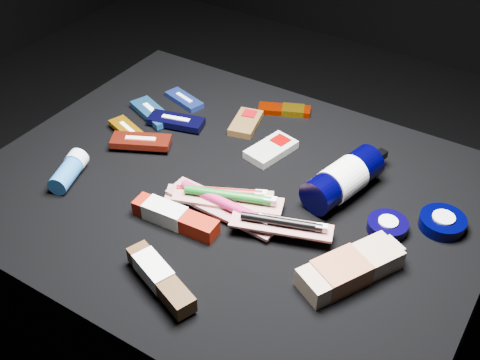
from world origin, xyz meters
The scene contains 21 objects.
ground centered at (0.00, 0.00, 0.00)m, with size 3.00×3.00×0.00m, color black.
cloth_table centered at (0.00, 0.00, 0.20)m, with size 0.98×0.78×0.40m, color black.
luna_bar_0 centered at (-0.27, 0.21, 0.41)m, with size 0.11×0.07×0.01m.
luna_bar_1 centered at (-0.29, 0.12, 0.41)m, with size 0.13×0.09×0.02m.
luna_bar_2 centered at (-0.22, 0.12, 0.41)m, with size 0.13×0.08×0.02m.
luna_bar_3 centered at (-0.29, 0.03, 0.41)m, with size 0.11×0.07×0.01m.
luna_bar_4 centered at (-0.24, 0.01, 0.42)m, with size 0.13×0.10×0.02m.
clif_bar_0 centered at (-0.09, 0.21, 0.41)m, with size 0.08×0.11×0.02m.
clif_bar_1 centered at (0.01, 0.15, 0.41)m, with size 0.08×0.12×0.02m.
power_bar centered at (-0.04, 0.30, 0.41)m, with size 0.13×0.08×0.01m.
lotion_bottle centered at (0.19, 0.10, 0.44)m, with size 0.11×0.23×0.07m.
cream_tin_upper centered at (0.39, 0.11, 0.41)m, with size 0.08×0.08×0.03m.
cream_tin_lower centered at (0.31, 0.05, 0.41)m, with size 0.07×0.07×0.02m.
bodywash_bottle centered at (0.29, -0.09, 0.42)m, with size 0.14×0.19×0.04m.
deodorant_stick centered at (-0.29, -0.15, 0.42)m, with size 0.07×0.11×0.04m.
toothbrush_pack_0 centered at (0.00, -0.04, 0.41)m, with size 0.21×0.14×0.02m.
toothbrush_pack_1 centered at (0.03, -0.07, 0.42)m, with size 0.24×0.06×0.03m.
toothbrush_pack_2 centered at (0.03, -0.05, 0.42)m, with size 0.21×0.12×0.02m.
toothbrush_pack_3 centered at (0.15, -0.06, 0.43)m, with size 0.19×0.10×0.02m.
toothpaste_carton_red centered at (-0.04, -0.14, 0.42)m, with size 0.17×0.05×0.03m.
toothpaste_carton_green centered at (0.03, -0.27, 0.42)m, with size 0.16×0.09×0.03m.
Camera 1 is at (0.50, -0.76, 1.16)m, focal length 45.00 mm.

